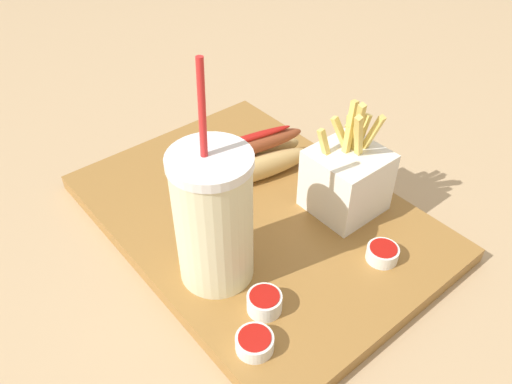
% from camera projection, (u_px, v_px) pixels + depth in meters
% --- Properties ---
extents(ground_plane, '(2.40, 2.40, 0.02)m').
position_uv_depth(ground_plane, '(256.00, 227.00, 0.67)').
color(ground_plane, tan).
extents(food_tray, '(0.45, 0.32, 0.02)m').
position_uv_depth(food_tray, '(256.00, 216.00, 0.66)').
color(food_tray, olive).
rests_on(food_tray, ground_plane).
extents(soda_cup, '(0.08, 0.08, 0.25)m').
position_uv_depth(soda_cup, '(214.00, 218.00, 0.52)').
color(soda_cup, beige).
rests_on(soda_cup, food_tray).
extents(fries_basket, '(0.08, 0.08, 0.15)m').
position_uv_depth(fries_basket, '(347.00, 178.00, 0.63)').
color(fries_basket, white).
rests_on(fries_basket, food_tray).
extents(hot_dog_1, '(0.09, 0.17, 0.06)m').
position_uv_depth(hot_dog_1, '(253.00, 158.00, 0.69)').
color(hot_dog_1, tan).
rests_on(hot_dog_1, food_tray).
extents(ketchup_cup_1, '(0.04, 0.04, 0.02)m').
position_uv_depth(ketchup_cup_1, '(264.00, 302.00, 0.53)').
color(ketchup_cup_1, white).
rests_on(ketchup_cup_1, food_tray).
extents(ketchup_cup_2, '(0.04, 0.04, 0.02)m').
position_uv_depth(ketchup_cup_2, '(255.00, 342.00, 0.49)').
color(ketchup_cup_2, white).
rests_on(ketchup_cup_2, food_tray).
extents(ketchup_cup_3, '(0.04, 0.04, 0.02)m').
position_uv_depth(ketchup_cup_3, '(383.00, 253.00, 0.58)').
color(ketchup_cup_3, white).
rests_on(ketchup_cup_3, food_tray).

